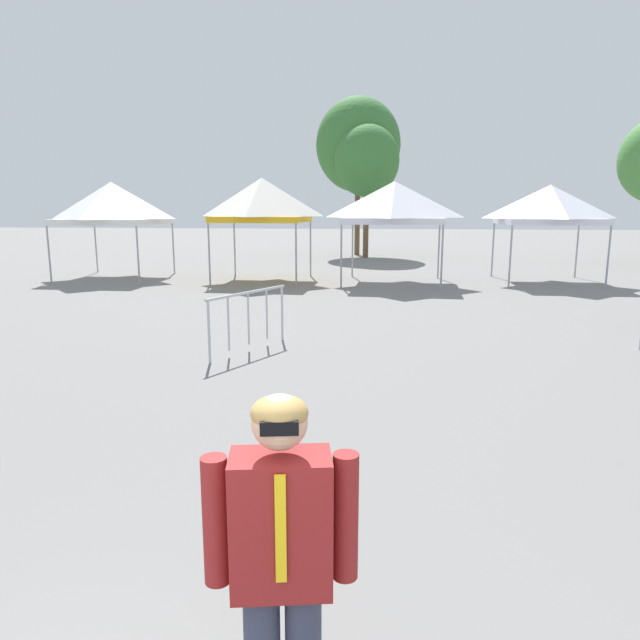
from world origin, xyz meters
name	(u,v)px	position (x,y,z in m)	size (l,w,h in m)	color
canopy_tent_right_of_center	(112,203)	(-8.82, 19.22, 2.67)	(3.37, 3.37, 3.42)	#9E9EA3
canopy_tent_behind_right	(262,200)	(-3.28, 19.02, 2.78)	(3.15, 3.15, 3.53)	#9E9EA3
canopy_tent_left_of_center	(394,203)	(1.24, 18.84, 2.69)	(3.46, 3.46, 3.38)	#9E9EA3
canopy_tent_behind_left	(549,205)	(6.44, 19.63, 2.62)	(3.16, 3.16, 3.27)	#9E9EA3
person_foreground	(282,563)	(0.59, 1.35, 1.03)	(0.64, 0.31, 1.78)	#33384C
tree_behind_tents_right	(358,145)	(-0.57, 30.65, 5.77)	(4.44, 4.44, 8.22)	brown
tree_behind_tents_left	(367,161)	(-0.04, 28.81, 4.80)	(3.23, 3.23, 6.60)	brown
crowd_barrier_near_person	(248,309)	(-1.40, 8.96, 0.75)	(0.98, 1.90, 1.08)	#B7BABF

